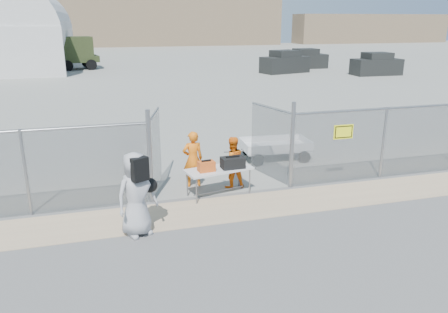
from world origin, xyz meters
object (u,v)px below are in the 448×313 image
object	(u,v)px
folding_table	(219,182)
utility_trailer	(275,149)
security_worker_left	(193,159)
visitor	(136,194)
security_worker_right	(232,162)

from	to	relation	value
folding_table	utility_trailer	world-z (taller)	folding_table
security_worker_left	utility_trailer	size ratio (longest dim) A/B	0.55
visitor	security_worker_right	bearing A→B (deg)	13.49
folding_table	security_worker_left	distance (m)	1.10
security_worker_left	folding_table	bearing A→B (deg)	119.60
folding_table	utility_trailer	size ratio (longest dim) A/B	0.61
utility_trailer	security_worker_left	bearing A→B (deg)	-147.94
folding_table	security_worker_left	size ratio (longest dim) A/B	1.11
utility_trailer	folding_table	bearing A→B (deg)	-132.71
folding_table	utility_trailer	bearing A→B (deg)	32.20
utility_trailer	visitor	bearing A→B (deg)	-136.07
security_worker_right	visitor	size ratio (longest dim) A/B	0.78
visitor	folding_table	bearing A→B (deg)	12.42
security_worker_left	security_worker_right	world-z (taller)	security_worker_left
folding_table	visitor	distance (m)	2.99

